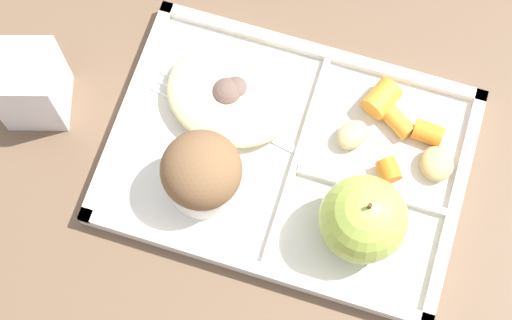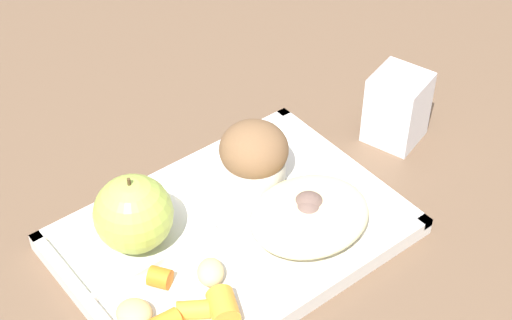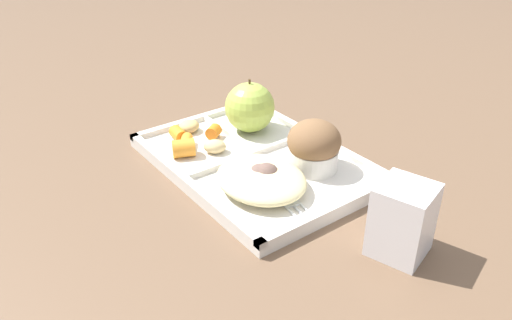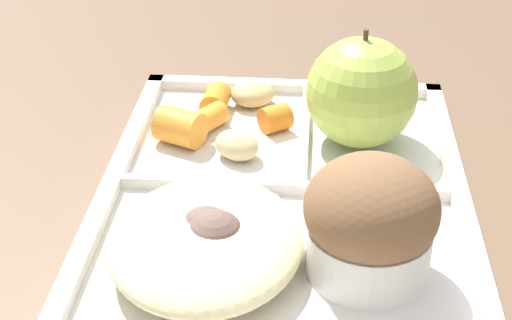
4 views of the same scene
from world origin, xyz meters
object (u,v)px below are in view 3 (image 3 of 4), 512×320
at_px(plastic_fork, 278,189).
at_px(milk_carton, 402,220).
at_px(lunch_tray, 255,162).
at_px(bran_muffin, 314,146).
at_px(green_apple, 250,107).

bearing_deg(plastic_fork, milk_carton, 13.51).
distance_m(lunch_tray, plastic_fork, 0.09).
bearing_deg(bran_muffin, milk_carton, -10.88).
bearing_deg(green_apple, bran_muffin, -0.00).
distance_m(lunch_tray, bran_muffin, 0.10).
bearing_deg(bran_muffin, lunch_tray, -143.49).
height_order(lunch_tray, bran_muffin, bran_muffin).
height_order(bran_muffin, plastic_fork, bran_muffin).
distance_m(lunch_tray, milk_carton, 0.26).
bearing_deg(milk_carton, bran_muffin, 152.22).
distance_m(green_apple, bran_muffin, 0.15).
bearing_deg(plastic_fork, bran_muffin, 101.84).
bearing_deg(lunch_tray, milk_carton, 3.53).
bearing_deg(plastic_fork, green_apple, 155.63).
bearing_deg(milk_carton, lunch_tray, 166.64).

